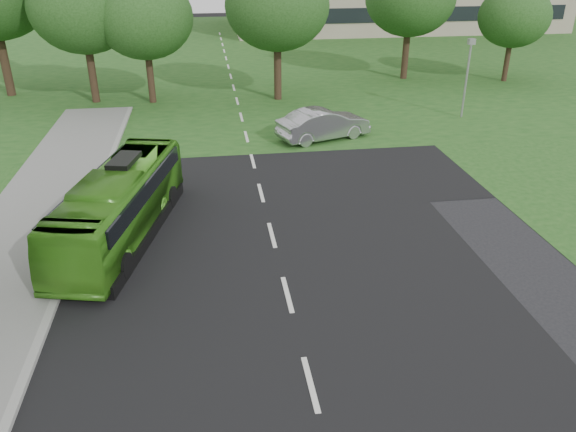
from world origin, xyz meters
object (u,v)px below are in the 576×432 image
(tree_park_a, at_px, (82,8))
(sedan, at_px, (324,124))
(camera_pole, at_px, (468,68))
(tree_park_c, at_px, (277,6))
(tree_park_b, at_px, (144,17))
(tree_park_e, at_px, (514,17))
(bus, at_px, (120,205))

(tree_park_a, distance_m, sedan, 18.00)
(tree_park_a, distance_m, camera_pole, 24.63)
(camera_pole, bearing_deg, tree_park_c, 159.06)
(tree_park_b, distance_m, tree_park_c, 8.65)
(tree_park_e, height_order, bus, tree_park_e)
(tree_park_e, distance_m, bus, 35.15)
(tree_park_e, relative_size, sedan, 1.37)
(tree_park_a, bearing_deg, tree_park_b, -9.71)
(tree_park_a, height_order, tree_park_b, tree_park_a)
(tree_park_b, xyz_separation_m, sedan, (9.98, -9.55, -4.71))
(tree_park_a, bearing_deg, bus, -78.60)
(sedan, height_order, camera_pole, camera_pole)
(sedan, relative_size, camera_pole, 1.09)
(tree_park_a, relative_size, tree_park_b, 1.09)
(tree_park_c, relative_size, tree_park_e, 1.28)
(sedan, bearing_deg, tree_park_b, 27.09)
(tree_park_a, bearing_deg, tree_park_e, 3.62)
(bus, bearing_deg, tree_park_c, 79.96)
(camera_pole, bearing_deg, tree_park_e, 58.84)
(tree_park_c, height_order, camera_pole, tree_park_c)
(tree_park_c, height_order, tree_park_e, tree_park_c)
(tree_park_a, xyz_separation_m, tree_park_c, (12.50, -1.07, 0.07))
(sedan, bearing_deg, tree_park_e, -73.76)
(tree_park_c, bearing_deg, tree_park_e, 9.30)
(bus, bearing_deg, sedan, 59.75)
(tree_park_a, relative_size, tree_park_c, 0.99)
(tree_park_e, height_order, sedan, tree_park_e)
(bus, bearing_deg, tree_park_b, 104.05)
(tree_park_b, distance_m, sedan, 14.60)
(tree_park_b, relative_size, camera_pole, 1.73)
(sedan, xyz_separation_m, camera_pole, (9.50, 3.00, 2.23))
(tree_park_b, distance_m, tree_park_e, 27.24)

